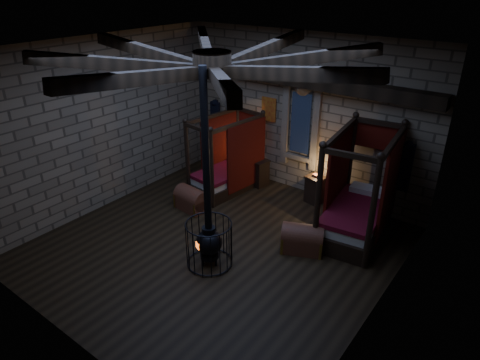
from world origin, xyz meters
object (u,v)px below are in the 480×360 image
Objects in this scene: bed_left at (228,172)px; trunk_left at (191,200)px; trunk_right at (302,239)px; stove at (209,239)px; bed_right at (357,210)px.

bed_left is 1.48m from trunk_left.
trunk_right is 0.25× the size of stove.
bed_left is 0.52× the size of stove.
trunk_right reaches higher than trunk_left.
bed_left is at bearing 94.07° from trunk_left.
bed_right is at bearing 41.14° from trunk_right.
trunk_right is at bearing 74.36° from stove.
stove is (1.82, -2.91, 0.09)m from bed_left.
bed_right is 2.84× the size of trunk_left.
stove is at bearing -32.69° from trunk_left.
bed_left is at bearing 132.41° from trunk_right.
stove is at bearing -50.93° from bed_left.
trunk_left is at bearing -84.29° from bed_left.
trunk_left is at bearing 157.87° from trunk_right.
bed_left is 3.73m from bed_right.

